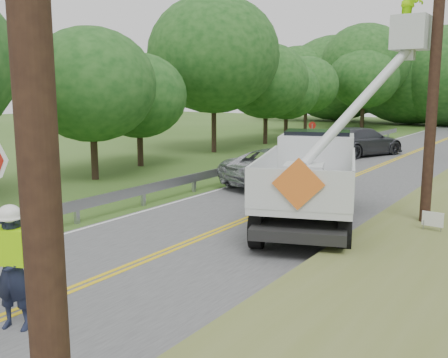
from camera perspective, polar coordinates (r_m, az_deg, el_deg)
The scene contains 10 objects.
ground at distance 11.13m, azimuth -17.72°, elevation -12.13°, with size 140.00×140.00×0.00m, color #2B5015.
road at distance 22.31m, azimuth 11.42°, elevation -0.83°, with size 7.20×96.00×0.03m.
guardrail at distance 24.76m, azimuth 3.62°, elevation 1.68°, with size 0.18×48.00×0.77m.
treeline_left at distance 41.25m, azimuth 6.81°, elevation 11.84°, with size 10.18×53.67×10.85m.
flagger at distance 9.53m, azimuth -22.34°, elevation -8.57°, with size 1.16×0.79×3.29m.
bucket_truck at distance 16.77m, azimuth 10.41°, elevation 1.34°, with size 5.34×7.94×7.29m.
suv_silver at distance 22.04m, azimuth 6.88°, elevation 1.33°, with size 2.68×5.81×1.61m, color silver.
suv_darkgrey at distance 33.11m, azimuth 14.89°, elevation 4.04°, with size 2.46×6.06×1.76m, color #3D3E46.
stop_sign_permanent at distance 32.05m, azimuth 9.69°, elevation 4.92°, with size 0.45×0.15×2.14m.
yard_sign at distance 15.07m, azimuth 22.04°, elevation -4.24°, with size 0.57×0.08×0.82m.
Camera 1 is at (8.17, -6.35, 4.08)m, focal length 41.40 mm.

